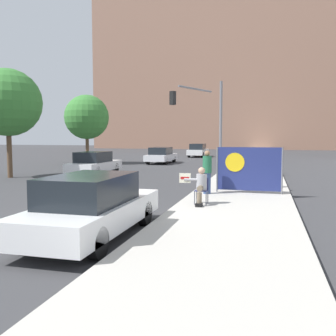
% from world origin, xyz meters
% --- Properties ---
extents(ground_plane, '(160.00, 160.00, 0.00)m').
position_xyz_m(ground_plane, '(0.00, 0.00, 0.00)').
color(ground_plane, '#38383A').
extents(sidewalk_curb, '(3.72, 90.00, 0.17)m').
position_xyz_m(sidewalk_curb, '(3.79, 15.00, 0.09)').
color(sidewalk_curb, '#B7B2A8').
rests_on(sidewalk_curb, ground_plane).
extents(building_backdrop_far, '(52.00, 12.00, 32.91)m').
position_xyz_m(building_backdrop_far, '(-2.00, 64.30, 16.45)').
color(building_backdrop_far, '#936B56').
rests_on(building_backdrop_far, ground_plane).
extents(seated_protester, '(0.92, 0.77, 1.19)m').
position_xyz_m(seated_protester, '(2.70, 2.66, 0.80)').
color(seated_protester, '#474C56').
rests_on(seated_protester, sidewalk_curb).
extents(jogger_on_sidewalk, '(0.34, 0.34, 1.64)m').
position_xyz_m(jogger_on_sidewalk, '(2.56, 4.97, 1.00)').
color(jogger_on_sidewalk, '#334775').
rests_on(jogger_on_sidewalk, sidewalk_curb).
extents(pedestrian_behind, '(0.34, 0.34, 1.70)m').
position_xyz_m(pedestrian_behind, '(4.50, 7.08, 1.04)').
color(pedestrian_behind, '#334775').
rests_on(pedestrian_behind, sidewalk_curb).
extents(protest_banner, '(2.50, 0.06, 1.76)m').
position_xyz_m(protest_banner, '(4.07, 5.50, 1.10)').
color(protest_banner, slate).
rests_on(protest_banner, sidewalk_curb).
extents(traffic_light_pole, '(3.42, 3.19, 5.26)m').
position_xyz_m(traffic_light_pole, '(0.94, 12.84, 3.78)').
color(traffic_light_pole, slate).
rests_on(traffic_light_pole, sidewalk_curb).
extents(parked_car_curbside, '(1.77, 4.68, 1.48)m').
position_xyz_m(parked_car_curbside, '(0.85, -1.26, 0.73)').
color(parked_car_curbside, white).
rests_on(parked_car_curbside, ground_plane).
extents(car_on_road_nearest, '(1.77, 4.48, 1.42)m').
position_xyz_m(car_on_road_nearest, '(-5.43, 11.79, 0.71)').
color(car_on_road_nearest, white).
rests_on(car_on_road_nearest, ground_plane).
extents(car_on_road_midblock, '(1.79, 4.59, 1.40)m').
position_xyz_m(car_on_road_midblock, '(-4.11, 22.16, 0.70)').
color(car_on_road_midblock, silver).
rests_on(car_on_road_midblock, ground_plane).
extents(car_on_road_distant, '(1.75, 4.77, 1.51)m').
position_xyz_m(car_on_road_distant, '(-2.83, 33.14, 0.75)').
color(car_on_road_distant, white).
rests_on(car_on_road_distant, ground_plane).
extents(street_tree_near_curb, '(3.78, 3.78, 6.13)m').
position_xyz_m(street_tree_near_curb, '(-9.39, 9.16, 4.23)').
color(street_tree_near_curb, brown).
rests_on(street_tree_near_curb, ground_plane).
extents(street_tree_midblock, '(3.73, 3.73, 5.83)m').
position_xyz_m(street_tree_midblock, '(-9.99, 19.91, 3.96)').
color(street_tree_midblock, brown).
rests_on(street_tree_midblock, ground_plane).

